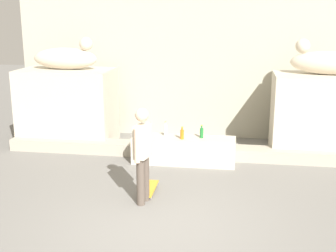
# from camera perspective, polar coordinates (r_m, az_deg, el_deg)

# --- Properties ---
(ground_plane) EXTENTS (40.00, 40.00, 0.00)m
(ground_plane) POSITION_cam_1_polar(r_m,az_deg,el_deg) (6.92, -1.32, -13.22)
(ground_plane) COLOR slate
(facade_wall) EXTENTS (9.31, 0.60, 5.19)m
(facade_wall) POSITION_cam_1_polar(r_m,az_deg,el_deg) (11.80, 3.65, 11.37)
(facade_wall) COLOR #B4B09B
(facade_wall) RESTS_ON ground_plane
(pedestal_left) EXTENTS (2.27, 1.31, 1.85)m
(pedestal_left) POSITION_cam_1_polar(r_m,az_deg,el_deg) (11.37, -12.65, 2.44)
(pedestal_left) COLOR beige
(pedestal_left) RESTS_ON ground_plane
(pedestal_right) EXTENTS (2.27, 1.31, 1.85)m
(pedestal_right) POSITION_cam_1_polar(r_m,az_deg,el_deg) (10.76, 19.14, 1.32)
(pedestal_right) COLOR beige
(pedestal_right) RESTS_ON ground_plane
(statue_reclining_left) EXTENTS (1.62, 0.61, 0.78)m
(statue_reclining_left) POSITION_cam_1_polar(r_m,az_deg,el_deg) (11.18, -12.82, 8.50)
(statue_reclining_left) COLOR beige
(statue_reclining_left) RESTS_ON pedestal_left
(statue_reclining_right) EXTENTS (1.68, 0.86, 0.78)m
(statue_reclining_right) POSITION_cam_1_polar(r_m,az_deg,el_deg) (10.57, 19.48, 7.73)
(statue_reclining_right) COLOR beige
(statue_reclining_right) RESTS_ON pedestal_right
(ledge_block) EXTENTS (2.22, 0.62, 0.57)m
(ledge_block) POSITION_cam_1_polar(r_m,az_deg,el_deg) (9.73, 2.02, -3.10)
(ledge_block) COLOR beige
(ledge_block) RESTS_ON ground_plane
(skater) EXTENTS (0.27, 0.53, 1.67)m
(skater) POSITION_cam_1_polar(r_m,az_deg,el_deg) (7.55, -3.26, -3.27)
(skater) COLOR brown
(skater) RESTS_ON ground_plane
(skateboard) EXTENTS (0.21, 0.80, 0.08)m
(skateboard) POSITION_cam_1_polar(r_m,az_deg,el_deg) (8.27, -2.32, -7.97)
(skateboard) COLOR gold
(skateboard) RESTS_ON ground_plane
(bottle_green) EXTENTS (0.07, 0.07, 0.28)m
(bottle_green) POSITION_cam_1_polar(r_m,az_deg,el_deg) (9.61, 4.30, -0.85)
(bottle_green) COLOR #1E722D
(bottle_green) RESTS_ON ledge_block
(bottle_orange) EXTENTS (0.08, 0.08, 0.27)m
(bottle_orange) POSITION_cam_1_polar(r_m,az_deg,el_deg) (9.49, 1.80, -1.04)
(bottle_orange) COLOR orange
(bottle_orange) RESTS_ON ledge_block
(bottle_clear) EXTENTS (0.08, 0.08, 0.31)m
(bottle_clear) POSITION_cam_1_polar(r_m,az_deg,el_deg) (9.76, -0.32, -0.49)
(bottle_clear) COLOR silver
(bottle_clear) RESTS_ON ledge_block
(stair_step) EXTENTS (8.36, 0.50, 0.27)m
(stair_step) POSITION_cam_1_polar(r_m,az_deg,el_deg) (10.20, 2.32, -3.17)
(stair_step) COLOR #A9A08F
(stair_step) RESTS_ON ground_plane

